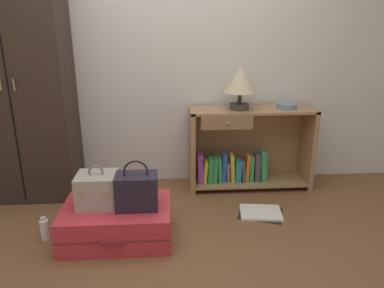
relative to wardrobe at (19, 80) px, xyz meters
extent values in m
plane|color=brown|center=(1.19, -1.20, -1.03)|extent=(9.00, 9.00, 0.00)
cube|color=silver|center=(1.19, 0.30, 0.27)|extent=(6.40, 0.10, 2.60)
cube|color=#33261E|center=(0.00, 0.00, 0.00)|extent=(0.82, 0.45, 2.06)
cube|color=black|center=(0.00, -0.23, 0.00)|extent=(0.01, 0.01, 1.96)
cylinder|color=gray|center=(-0.05, -0.24, 0.00)|extent=(0.01, 0.01, 0.09)
cylinder|color=gray|center=(0.05, -0.24, 0.00)|extent=(0.01, 0.01, 0.09)
cube|color=#A37A51|center=(1.44, 0.04, -0.65)|extent=(0.04, 0.36, 0.75)
cube|color=#A37A51|center=(2.53, 0.04, -0.65)|extent=(0.04, 0.36, 0.75)
cube|color=#A37A51|center=(1.98, 0.04, -0.29)|extent=(1.13, 0.36, 0.02)
cube|color=#A37A51|center=(1.98, 0.04, -0.98)|extent=(1.05, 0.36, 0.02)
cube|color=#A37A51|center=(1.98, 0.21, -0.65)|extent=(1.05, 0.01, 0.73)
cube|color=#8F6B47|center=(1.73, -0.13, -0.36)|extent=(0.45, 0.02, 0.12)
sphere|color=#9E844C|center=(1.73, -0.15, -0.36)|extent=(0.02, 0.02, 0.02)
cube|color=purple|center=(1.52, 0.01, -0.83)|extent=(0.06, 0.13, 0.28)
cube|color=gold|center=(1.56, 0.01, -0.86)|extent=(0.05, 0.12, 0.21)
cube|color=green|center=(1.61, 0.01, -0.85)|extent=(0.05, 0.13, 0.24)
cube|color=green|center=(1.66, 0.01, -0.85)|extent=(0.04, 0.12, 0.24)
cube|color=green|center=(1.70, 0.01, -0.84)|extent=(0.04, 0.13, 0.25)
cube|color=#2D51B2|center=(1.74, 0.01, -0.83)|extent=(0.05, 0.09, 0.28)
cube|color=#726659|center=(1.78, 0.01, -0.87)|extent=(0.04, 0.09, 0.18)
cube|color=gold|center=(1.81, 0.01, -0.83)|extent=(0.05, 0.10, 0.27)
cube|color=teal|center=(1.87, 0.01, -0.86)|extent=(0.05, 0.12, 0.21)
cube|color=#4C474C|center=(1.92, 0.01, -0.86)|extent=(0.05, 0.12, 0.22)
cube|color=orange|center=(1.96, 0.01, -0.84)|extent=(0.05, 0.09, 0.26)
cube|color=green|center=(2.00, 0.01, -0.84)|extent=(0.04, 0.11, 0.24)
cube|color=#4C474C|center=(2.05, 0.01, -0.83)|extent=(0.06, 0.10, 0.27)
cube|color=green|center=(2.11, 0.01, -0.82)|extent=(0.07, 0.10, 0.30)
cylinder|color=#3D3838|center=(1.86, 0.01, -0.25)|extent=(0.17, 0.17, 0.05)
cylinder|color=#3D3838|center=(1.86, 0.01, -0.18)|extent=(0.04, 0.04, 0.10)
cone|color=beige|center=(1.86, 0.01, -0.01)|extent=(0.28, 0.28, 0.23)
cylinder|color=slate|center=(2.30, 0.04, -0.26)|extent=(0.18, 0.18, 0.04)
cube|color=#D1333D|center=(0.85, -0.79, -0.90)|extent=(0.76, 0.51, 0.25)
cube|color=maroon|center=(0.85, -0.79, -0.90)|extent=(0.77, 0.52, 0.01)
cube|color=maroon|center=(0.85, -1.05, -0.90)|extent=(0.14, 0.02, 0.03)
cube|color=#A89E8E|center=(0.72, -0.76, -0.66)|extent=(0.28, 0.24, 0.23)
torus|color=slate|center=(0.72, -0.76, -0.53)|extent=(0.11, 0.02, 0.11)
cube|color=tan|center=(0.65, -0.89, -0.62)|extent=(0.02, 0.01, 0.02)
cube|color=tan|center=(0.80, -0.89, -0.62)|extent=(0.02, 0.01, 0.02)
cube|color=#231E2D|center=(1.00, -0.81, -0.65)|extent=(0.29, 0.19, 0.25)
torus|color=#231E2D|center=(1.00, -0.81, -0.51)|extent=(0.17, 0.01, 0.17)
cylinder|color=white|center=(0.33, -0.77, -0.96)|extent=(0.06, 0.06, 0.15)
cylinder|color=silver|center=(0.33, -0.77, -0.87)|extent=(0.04, 0.04, 0.02)
cube|color=white|center=(1.97, -0.52, -1.02)|extent=(0.36, 0.30, 0.02)
cube|color=black|center=(1.97, -0.52, -1.03)|extent=(0.42, 0.37, 0.01)
camera|label=1|loc=(1.23, -3.09, 0.43)|focal=33.69mm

